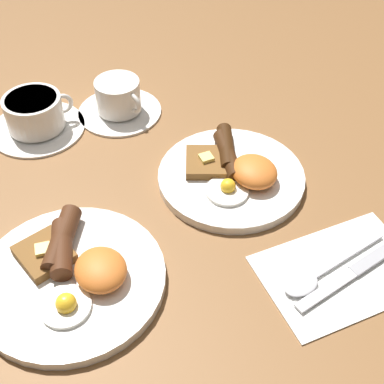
% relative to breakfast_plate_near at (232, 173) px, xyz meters
% --- Properties ---
extents(ground_plane, '(3.00, 3.00, 0.00)m').
position_rel_breakfast_plate_near_xyz_m(ground_plane, '(-0.00, 0.00, -0.01)').
color(ground_plane, brown).
extents(breakfast_plate_near, '(0.23, 0.23, 0.05)m').
position_rel_breakfast_plate_near_xyz_m(breakfast_plate_near, '(0.00, 0.00, 0.00)').
color(breakfast_plate_near, white).
rests_on(breakfast_plate_near, ground_plane).
extents(breakfast_plate_far, '(0.25, 0.25, 0.05)m').
position_rel_breakfast_plate_near_xyz_m(breakfast_plate_far, '(-0.07, 0.29, -0.00)').
color(breakfast_plate_far, white).
rests_on(breakfast_plate_far, ground_plane).
extents(teacup_near, '(0.15, 0.15, 0.07)m').
position_rel_breakfast_plate_near_xyz_m(teacup_near, '(0.25, 0.09, 0.01)').
color(teacup_near, white).
rests_on(teacup_near, ground_plane).
extents(teacup_far, '(0.17, 0.17, 0.07)m').
position_rel_breakfast_plate_near_xyz_m(teacup_far, '(0.27, 0.24, 0.01)').
color(teacup_far, white).
rests_on(teacup_far, ground_plane).
extents(napkin, '(0.16, 0.23, 0.01)m').
position_rel_breakfast_plate_near_xyz_m(napkin, '(-0.23, -0.04, -0.01)').
color(napkin, white).
rests_on(napkin, ground_plane).
extents(knife, '(0.04, 0.19, 0.01)m').
position_rel_breakfast_plate_near_xyz_m(knife, '(-0.24, -0.05, -0.01)').
color(knife, silver).
rests_on(knife, napkin).
extents(spoon, '(0.04, 0.18, 0.01)m').
position_rel_breakfast_plate_near_xyz_m(spoon, '(-0.22, 0.01, -0.01)').
color(spoon, silver).
rests_on(spoon, napkin).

